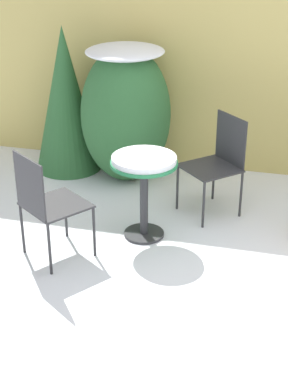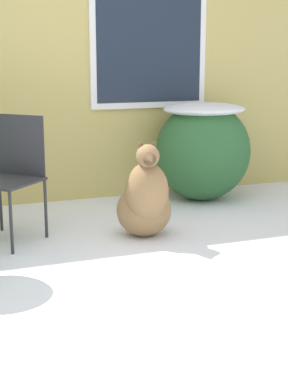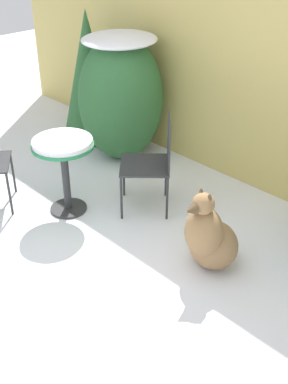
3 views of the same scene
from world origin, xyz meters
TOP-DOWN VIEW (x-y plane):
  - ground_plane at (0.00, 0.00)m, footprint 16.00×16.00m
  - house_wall at (0.07, 2.20)m, footprint 8.00×0.10m
  - shrub_left at (-1.45, 1.64)m, footprint 0.96×1.00m
  - evergreen_bush at (-2.18, 1.76)m, footprint 0.75×0.75m
  - patio_table at (-0.94, 0.44)m, footprint 0.59×0.59m
  - patio_chair_near_table at (-0.38, 1.10)m, footprint 0.68×0.68m
  - dog at (0.61, 0.76)m, footprint 0.50×0.61m

SIDE VIEW (x-z plane):
  - ground_plane at x=0.00m, z-range 0.00..0.00m
  - dog at x=0.61m, z-range -0.09..0.69m
  - patio_chair_near_table at x=-0.38m, z-range 0.06..1.03m
  - patio_table at x=-0.94m, z-range 0.23..1.02m
  - shrub_left at x=-1.45m, z-range 0.04..1.51m
  - evergreen_bush at x=-2.18m, z-range 0.00..1.62m
  - house_wall at x=0.07m, z-range 0.01..2.98m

